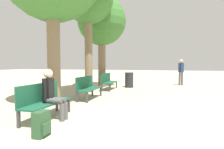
# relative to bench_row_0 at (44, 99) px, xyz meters

# --- Properties ---
(ground_plane) EXTENTS (80.00, 80.00, 0.00)m
(ground_plane) POSITION_rel_bench_row_0_xyz_m (2.21, -0.47, -0.51)
(ground_plane) COLOR #B7A88E
(bench_row_0) EXTENTS (0.49, 1.54, 0.91)m
(bench_row_0) POSITION_rel_bench_row_0_xyz_m (0.00, 0.00, 0.00)
(bench_row_0) COLOR #195138
(bench_row_0) RESTS_ON ground_plane
(bench_row_1) EXTENTS (0.49, 1.54, 0.91)m
(bench_row_1) POSITION_rel_bench_row_0_xyz_m (0.00, 2.72, 0.00)
(bench_row_1) COLOR #195138
(bench_row_1) RESTS_ON ground_plane
(bench_row_2) EXTENTS (0.49, 1.54, 0.91)m
(bench_row_2) POSITION_rel_bench_row_0_xyz_m (0.00, 5.44, 0.00)
(bench_row_2) COLOR #195138
(bench_row_2) RESTS_ON ground_plane
(tree_row_1) EXTENTS (2.55, 2.55, 5.98)m
(tree_row_1) POSITION_rel_bench_row_0_xyz_m (-0.71, 4.45, 4.10)
(tree_row_1) COLOR #7A664C
(tree_row_1) RESTS_ON ground_plane
(tree_row_2) EXTENTS (2.96, 2.96, 5.53)m
(tree_row_2) POSITION_rel_bench_row_0_xyz_m (-0.71, 6.45, 3.48)
(tree_row_2) COLOR #7A664C
(tree_row_2) RESTS_ON ground_plane
(person_seated) EXTENTS (0.61, 0.35, 1.28)m
(person_seated) POSITION_rel_bench_row_0_xyz_m (0.24, 0.03, 0.17)
(person_seated) COLOR #4C4C4C
(person_seated) RESTS_ON ground_plane
(backpack) EXTENTS (0.24, 0.33, 0.49)m
(backpack) POSITION_rel_bench_row_0_xyz_m (0.69, -0.96, -0.26)
(backpack) COLOR #284C2D
(backpack) RESTS_ON ground_plane
(pedestrian_near) EXTENTS (0.35, 0.31, 1.74)m
(pedestrian_near) POSITION_rel_bench_row_0_xyz_m (4.09, 8.74, 0.49)
(pedestrian_near) COLOR #4C4C4C
(pedestrian_near) RESTS_ON ground_plane
(trash_bin) EXTENTS (0.50, 0.50, 0.91)m
(trash_bin) POSITION_rel_bench_row_0_xyz_m (0.96, 6.68, -0.05)
(trash_bin) COLOR #232328
(trash_bin) RESTS_ON ground_plane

